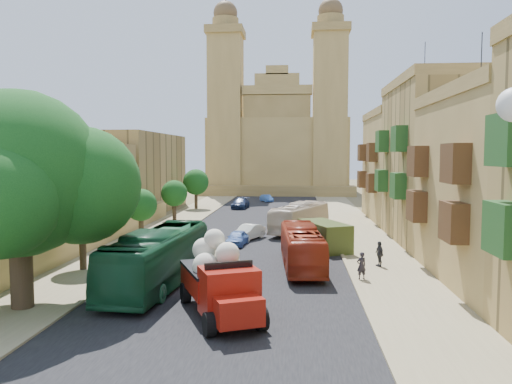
% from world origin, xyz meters
% --- Properties ---
extents(ground, '(260.00, 260.00, 0.00)m').
position_xyz_m(ground, '(0.00, 0.00, 0.00)').
color(ground, brown).
extents(road_surface, '(14.00, 140.00, 0.01)m').
position_xyz_m(road_surface, '(0.00, 30.00, 0.01)').
color(road_surface, black).
rests_on(road_surface, ground).
extents(sidewalk_east, '(5.00, 140.00, 0.01)m').
position_xyz_m(sidewalk_east, '(9.50, 30.00, 0.01)').
color(sidewalk_east, '#8D7F5C').
rests_on(sidewalk_east, ground).
extents(sidewalk_west, '(5.00, 140.00, 0.01)m').
position_xyz_m(sidewalk_west, '(-9.50, 30.00, 0.01)').
color(sidewalk_west, '#8D7F5C').
rests_on(sidewalk_west, ground).
extents(kerb_east, '(0.25, 140.00, 0.12)m').
position_xyz_m(kerb_east, '(7.00, 30.00, 0.06)').
color(kerb_east, '#8D7F5C').
rests_on(kerb_east, ground).
extents(kerb_west, '(0.25, 140.00, 0.12)m').
position_xyz_m(kerb_west, '(-7.00, 30.00, 0.06)').
color(kerb_west, '#8D7F5C').
rests_on(kerb_west, ground).
extents(townhouse_b, '(9.00, 14.00, 14.90)m').
position_xyz_m(townhouse_b, '(15.95, 11.00, 5.66)').
color(townhouse_b, olive).
rests_on(townhouse_b, ground).
extents(townhouse_c, '(9.00, 14.00, 17.40)m').
position_xyz_m(townhouse_c, '(15.95, 25.00, 6.91)').
color(townhouse_c, '#A18449').
rests_on(townhouse_c, ground).
extents(townhouse_d, '(9.00, 14.00, 15.90)m').
position_xyz_m(townhouse_d, '(15.95, 39.00, 6.16)').
color(townhouse_d, olive).
rests_on(townhouse_d, ground).
extents(west_wall, '(1.00, 40.00, 1.80)m').
position_xyz_m(west_wall, '(-12.50, 20.00, 0.90)').
color(west_wall, olive).
rests_on(west_wall, ground).
extents(west_building_low, '(10.00, 28.00, 8.40)m').
position_xyz_m(west_building_low, '(-18.00, 18.00, 4.20)').
color(west_building_low, olive).
rests_on(west_building_low, ground).
extents(west_building_mid, '(10.00, 22.00, 10.00)m').
position_xyz_m(west_building_mid, '(-18.00, 44.00, 5.00)').
color(west_building_mid, '#A18449').
rests_on(west_building_mid, ground).
extents(church, '(28.00, 22.50, 36.30)m').
position_xyz_m(church, '(-0.00, 78.61, 9.52)').
color(church, olive).
rests_on(church, ground).
extents(ficus_tree, '(10.46, 9.62, 10.46)m').
position_xyz_m(ficus_tree, '(-9.41, 4.01, 6.18)').
color(ficus_tree, '#3B2C1D').
rests_on(ficus_tree, ground).
extents(street_tree_a, '(3.21, 3.21, 4.93)m').
position_xyz_m(street_tree_a, '(-10.00, 12.00, 3.30)').
color(street_tree_a, '#3B2C1D').
rests_on(street_tree_a, ground).
extents(street_tree_b, '(2.84, 2.84, 4.37)m').
position_xyz_m(street_tree_b, '(-10.00, 24.00, 2.92)').
color(street_tree_b, '#3B2C1D').
rests_on(street_tree_b, ground).
extents(street_tree_c, '(2.93, 2.93, 4.51)m').
position_xyz_m(street_tree_c, '(-10.00, 36.00, 3.01)').
color(street_tree_c, '#3B2C1D').
rests_on(street_tree_c, ground).
extents(street_tree_d, '(3.51, 3.51, 5.40)m').
position_xyz_m(street_tree_d, '(-10.00, 48.00, 3.62)').
color(street_tree_d, '#3B2C1D').
rests_on(street_tree_d, ground).
extents(red_truck, '(4.84, 6.97, 3.87)m').
position_xyz_m(red_truck, '(0.20, 3.60, 1.70)').
color(red_truck, maroon).
rests_on(red_truck, ground).
extents(olive_pickup, '(4.13, 5.66, 2.15)m').
position_xyz_m(olive_pickup, '(5.82, 20.00, 1.05)').
color(olive_pickup, '#38471A').
rests_on(olive_pickup, ground).
extents(bus_green_north, '(3.53, 11.71, 3.22)m').
position_xyz_m(bus_green_north, '(-4.00, 8.32, 1.61)').
color(bus_green_north, '#164E2C').
rests_on(bus_green_north, ground).
extents(bus_red_east, '(2.98, 9.86, 2.71)m').
position_xyz_m(bus_red_east, '(4.00, 13.56, 1.35)').
color(bus_red_east, '#9E2E18').
rests_on(bus_red_east, ground).
extents(bus_cream_east, '(5.88, 10.16, 2.79)m').
position_xyz_m(bus_cream_east, '(4.00, 28.44, 1.39)').
color(bus_cream_east, beige).
rests_on(bus_cream_east, ground).
extents(car_blue_a, '(1.78, 3.65, 1.20)m').
position_xyz_m(car_blue_a, '(-1.15, 21.23, 0.60)').
color(car_blue_a, '#4F77C0').
rests_on(car_blue_a, ground).
extents(car_white_a, '(2.85, 4.13, 1.29)m').
position_xyz_m(car_white_a, '(-0.50, 24.03, 0.64)').
color(car_white_a, white).
rests_on(car_white_a, ground).
extents(car_cream, '(2.83, 4.71, 1.23)m').
position_xyz_m(car_cream, '(2.99, 29.28, 0.61)').
color(car_cream, beige).
rests_on(car_cream, ground).
extents(car_dkblue, '(2.31, 4.96, 1.40)m').
position_xyz_m(car_dkblue, '(-4.02, 48.82, 0.70)').
color(car_dkblue, '#162549').
rests_on(car_dkblue, ground).
extents(car_white_b, '(1.45, 3.30, 1.11)m').
position_xyz_m(car_white_b, '(1.19, 35.57, 0.55)').
color(car_white_b, white).
rests_on(car_white_b, ground).
extents(car_blue_b, '(2.41, 3.52, 1.10)m').
position_xyz_m(car_blue_b, '(-1.04, 58.70, 0.55)').
color(car_blue_b, '#3360AE').
rests_on(car_blue_b, ground).
extents(pedestrian_a, '(0.70, 0.59, 1.64)m').
position_xyz_m(pedestrian_a, '(7.50, 10.85, 0.82)').
color(pedestrian_a, '#242129').
rests_on(pedestrian_a, ground).
extents(pedestrian_c, '(0.68, 1.06, 1.67)m').
position_xyz_m(pedestrian_c, '(9.12, 14.42, 0.84)').
color(pedestrian_c, '#313235').
rests_on(pedestrian_c, ground).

